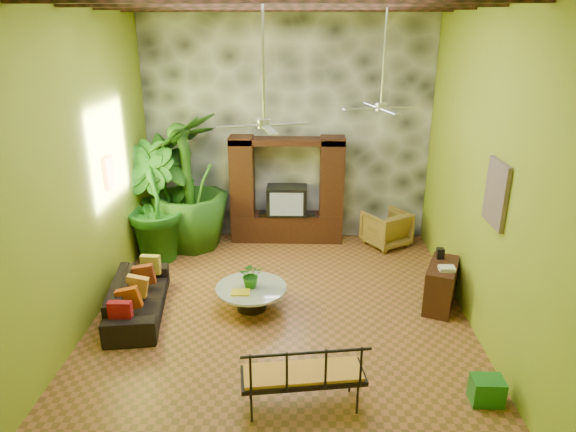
{
  "coord_description": "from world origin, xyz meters",
  "views": [
    {
      "loc": [
        0.31,
        -7.31,
        4.45
      ],
      "look_at": [
        0.1,
        0.2,
        1.65
      ],
      "focal_mm": 32.0,
      "sensor_mm": 36.0,
      "label": 1
    }
  ],
  "objects_px": {
    "tall_plant_b": "(151,203)",
    "side_console": "(441,285)",
    "sofa": "(138,297)",
    "iron_bench": "(303,374)",
    "green_bin": "(487,390)",
    "coffee_table": "(251,295)",
    "wicker_armchair": "(386,228)",
    "tall_plant_a": "(167,194)",
    "ceiling_fan_back": "(382,94)",
    "entertainment_center": "(287,198)",
    "ceiling_fan_front": "(264,109)",
    "tall_plant_c": "(189,182)"
  },
  "relations": [
    {
      "from": "tall_plant_b",
      "to": "side_console",
      "type": "bearing_deg",
      "value": -18.53
    },
    {
      "from": "sofa",
      "to": "iron_bench",
      "type": "distance_m",
      "value": 3.47
    },
    {
      "from": "iron_bench",
      "to": "green_bin",
      "type": "xyz_separation_m",
      "value": [
        2.3,
        0.22,
        -0.37
      ]
    },
    {
      "from": "coffee_table",
      "to": "iron_bench",
      "type": "distance_m",
      "value": 2.57
    },
    {
      "from": "sofa",
      "to": "green_bin",
      "type": "xyz_separation_m",
      "value": [
        4.98,
        -1.98,
        -0.13
      ]
    },
    {
      "from": "wicker_armchair",
      "to": "tall_plant_a",
      "type": "bearing_deg",
      "value": -29.48
    },
    {
      "from": "sofa",
      "to": "coffee_table",
      "type": "height_order",
      "value": "sofa"
    },
    {
      "from": "ceiling_fan_back",
      "to": "entertainment_center",
      "type": "bearing_deg",
      "value": 129.57
    },
    {
      "from": "iron_bench",
      "to": "green_bin",
      "type": "bearing_deg",
      "value": -2.67
    },
    {
      "from": "entertainment_center",
      "to": "tall_plant_b",
      "type": "relative_size",
      "value": 1.02
    },
    {
      "from": "tall_plant_a",
      "to": "tall_plant_b",
      "type": "xyz_separation_m",
      "value": [
        -0.19,
        -0.51,
        -0.02
      ]
    },
    {
      "from": "wicker_armchair",
      "to": "side_console",
      "type": "relative_size",
      "value": 0.88
    },
    {
      "from": "ceiling_fan_front",
      "to": "tall_plant_b",
      "type": "height_order",
      "value": "ceiling_fan_front"
    },
    {
      "from": "ceiling_fan_back",
      "to": "tall_plant_a",
      "type": "bearing_deg",
      "value": 160.55
    },
    {
      "from": "sofa",
      "to": "side_console",
      "type": "relative_size",
      "value": 2.12
    },
    {
      "from": "tall_plant_c",
      "to": "side_console",
      "type": "relative_size",
      "value": 2.98
    },
    {
      "from": "wicker_armchair",
      "to": "tall_plant_a",
      "type": "xyz_separation_m",
      "value": [
        -4.58,
        -0.27,
        0.81
      ]
    },
    {
      "from": "iron_bench",
      "to": "side_console",
      "type": "height_order",
      "value": "iron_bench"
    },
    {
      "from": "sofa",
      "to": "ceiling_fan_back",
      "type": "bearing_deg",
      "value": -81.03
    },
    {
      "from": "ceiling_fan_front",
      "to": "green_bin",
      "type": "xyz_separation_m",
      "value": [
        2.85,
        -1.61,
        -3.23
      ]
    },
    {
      "from": "entertainment_center",
      "to": "coffee_table",
      "type": "xyz_separation_m",
      "value": [
        -0.5,
        -2.96,
        -0.71
      ]
    },
    {
      "from": "entertainment_center",
      "to": "green_bin",
      "type": "height_order",
      "value": "entertainment_center"
    },
    {
      "from": "tall_plant_a",
      "to": "iron_bench",
      "type": "distance_m",
      "value": 5.64
    },
    {
      "from": "green_bin",
      "to": "ceiling_fan_front",
      "type": "bearing_deg",
      "value": 150.59
    },
    {
      "from": "tall_plant_c",
      "to": "iron_bench",
      "type": "height_order",
      "value": "tall_plant_c"
    },
    {
      "from": "ceiling_fan_back",
      "to": "coffee_table",
      "type": "xyz_separation_m",
      "value": [
        -2.1,
        -1.02,
        -3.15
      ]
    },
    {
      "from": "entertainment_center",
      "to": "tall_plant_c",
      "type": "xyz_separation_m",
      "value": [
        -2.01,
        -0.39,
        0.46
      ]
    },
    {
      "from": "side_console",
      "to": "ceiling_fan_front",
      "type": "bearing_deg",
      "value": -143.57
    },
    {
      "from": "ceiling_fan_back",
      "to": "tall_plant_a",
      "type": "height_order",
      "value": "ceiling_fan_back"
    },
    {
      "from": "side_console",
      "to": "sofa",
      "type": "bearing_deg",
      "value": -153.94
    },
    {
      "from": "tall_plant_c",
      "to": "ceiling_fan_back",
      "type": "bearing_deg",
      "value": -23.21
    },
    {
      "from": "iron_bench",
      "to": "side_console",
      "type": "bearing_deg",
      "value": 40.14
    },
    {
      "from": "sofa",
      "to": "tall_plant_b",
      "type": "height_order",
      "value": "tall_plant_b"
    },
    {
      "from": "entertainment_center",
      "to": "coffee_table",
      "type": "distance_m",
      "value": 3.08
    },
    {
      "from": "ceiling_fan_front",
      "to": "iron_bench",
      "type": "relative_size",
      "value": 1.19
    },
    {
      "from": "coffee_table",
      "to": "entertainment_center",
      "type": "bearing_deg",
      "value": 80.33
    },
    {
      "from": "tall_plant_a",
      "to": "sofa",
      "type": "bearing_deg",
      "value": -87.3
    },
    {
      "from": "sofa",
      "to": "coffee_table",
      "type": "distance_m",
      "value": 1.84
    },
    {
      "from": "side_console",
      "to": "green_bin",
      "type": "distance_m",
      "value": 2.36
    },
    {
      "from": "green_bin",
      "to": "coffee_table",
      "type": "bearing_deg",
      "value": 145.26
    },
    {
      "from": "tall_plant_c",
      "to": "iron_bench",
      "type": "distance_m",
      "value": 5.57
    },
    {
      "from": "coffee_table",
      "to": "side_console",
      "type": "xyz_separation_m",
      "value": [
        3.15,
        0.17,
        0.13
      ]
    },
    {
      "from": "ceiling_fan_front",
      "to": "sofa",
      "type": "bearing_deg",
      "value": 170.13
    },
    {
      "from": "sofa",
      "to": "side_console",
      "type": "distance_m",
      "value": 4.99
    },
    {
      "from": "entertainment_center",
      "to": "green_bin",
      "type": "xyz_separation_m",
      "value": [
        2.65,
        -5.14,
        -0.79
      ]
    },
    {
      "from": "wicker_armchair",
      "to": "coffee_table",
      "type": "height_order",
      "value": "wicker_armchair"
    },
    {
      "from": "side_console",
      "to": "entertainment_center",
      "type": "bearing_deg",
      "value": 155.26
    },
    {
      "from": "wicker_armchair",
      "to": "tall_plant_b",
      "type": "xyz_separation_m",
      "value": [
        -4.78,
        -0.78,
        0.79
      ]
    },
    {
      "from": "tall_plant_c",
      "to": "side_console",
      "type": "bearing_deg",
      "value": -27.24
    },
    {
      "from": "entertainment_center",
      "to": "side_console",
      "type": "xyz_separation_m",
      "value": [
        2.65,
        -2.79,
        -0.58
      ]
    }
  ]
}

